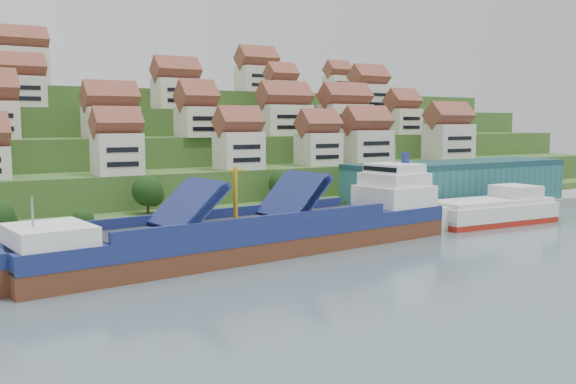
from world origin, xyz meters
TOP-DOWN VIEW (x-y plane):
  - ground at (0.00, 0.00)m, footprint 300.00×300.00m
  - quay at (20.00, 15.00)m, footprint 180.00×14.00m
  - hillside at (0.00, 103.55)m, footprint 260.00×128.00m
  - hillside_village at (1.29, 58.60)m, footprint 158.75×61.88m
  - hillside_trees at (-18.02, 43.43)m, footprint 119.93×62.86m
  - warehouse at (52.00, 17.00)m, footprint 60.00×15.00m
  - flagpole at (18.11, 10.00)m, footprint 1.28×0.16m
  - cargo_ship at (-11.81, -1.12)m, footprint 78.74×18.72m
  - second_ship at (44.80, 0.19)m, footprint 30.14×12.60m

SIDE VIEW (x-z plane):
  - ground at x=0.00m, z-range 0.00..0.00m
  - quay at x=20.00m, z-range 0.00..2.20m
  - second_ship at x=44.80m, z-range -1.70..6.88m
  - cargo_ship at x=-11.81m, z-range -5.35..11.94m
  - flagpole at x=18.11m, z-range 2.88..10.88m
  - warehouse at x=52.00m, z-range 2.20..12.20m
  - hillside at x=0.00m, z-range -4.84..26.16m
  - hillside_trees at x=-18.02m, z-range 1.14..31.10m
  - hillside_village at x=1.29m, z-range 8.78..38.42m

